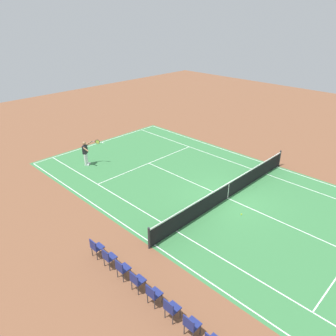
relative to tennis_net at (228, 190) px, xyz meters
The scene contains 13 objects.
ground_plane 0.49m from the tennis_net, ahead, with size 60.00×60.00×0.00m, color brown.
court_slab 0.49m from the tennis_net, ahead, with size 24.20×11.40×0.00m, color #387A42.
court_line_markings 0.49m from the tennis_net, ahead, with size 23.85×11.05×0.01m.
tennis_net is the anchor object (origin of this frame).
tennis_player_near 9.67m from the tennis_net, 18.36° to the left, with size 0.75×1.08×1.70m.
tennis_ball 1.72m from the tennis_net, 149.78° to the left, with size 0.07×0.07×0.07m, color #CCE01E.
spectator_chair_1 8.67m from the tennis_net, 117.49° to the left, with size 0.44×0.44×0.88m.
spectator_chair_2 8.31m from the tennis_net, 112.22° to the left, with size 0.44×0.44×0.88m.
spectator_chair_3 8.03m from the tennis_net, 106.51° to the left, with size 0.44×0.44×0.88m.
spectator_chair_4 7.83m from the tennis_net, 100.46° to the left, with size 0.44×0.44×0.88m.
spectator_chair_5 7.72m from the tennis_net, 94.15° to the left, with size 0.44×0.44×0.88m.
spectator_chair_6 7.70m from the tennis_net, 87.75° to the left, with size 0.44×0.44×0.88m.
spectator_chair_7 7.78m from the tennis_net, 81.40° to the left, with size 0.44×0.44×0.88m.
Camera 1 is at (-8.25, 13.00, 9.23)m, focal length 34.28 mm.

